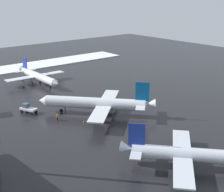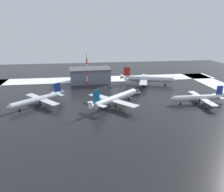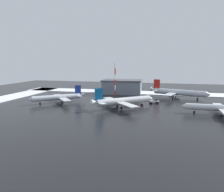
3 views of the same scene
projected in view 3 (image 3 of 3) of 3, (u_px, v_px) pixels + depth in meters
ground_plane at (119, 108)px, 96.75m from camera, size 240.00×240.00×0.00m
snow_bank_far at (135, 92)px, 144.63m from camera, size 152.00×16.00×0.27m
airplane_parked_portside at (123, 101)px, 96.21m from camera, size 25.69×24.03×9.37m
airplane_parked_starboard at (218, 108)px, 84.53m from camera, size 26.33×21.77×7.84m
airplane_far_rear at (58, 97)px, 108.26m from camera, size 22.74×21.09×8.25m
airplane_distant_tail at (178, 92)px, 122.02m from camera, size 32.78×27.63×9.99m
pushback_tug at (155, 101)px, 106.44m from camera, size 5.09×3.78×2.50m
ground_crew_mid_apron at (134, 102)px, 105.77m from camera, size 0.36×0.36×1.71m
ground_crew_beside_wing at (143, 104)px, 99.21m from camera, size 0.36×0.36×1.71m
antenna_mast at (115, 80)px, 128.52m from camera, size 0.70×0.70×19.66m
cargo_hangar at (122, 87)px, 139.74m from camera, size 25.80×16.38×8.80m
traffic_cone_near_nose at (121, 104)px, 103.09m from camera, size 0.36×0.36×0.55m
traffic_cone_mid_line at (117, 107)px, 98.16m from camera, size 0.36×0.36×0.55m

